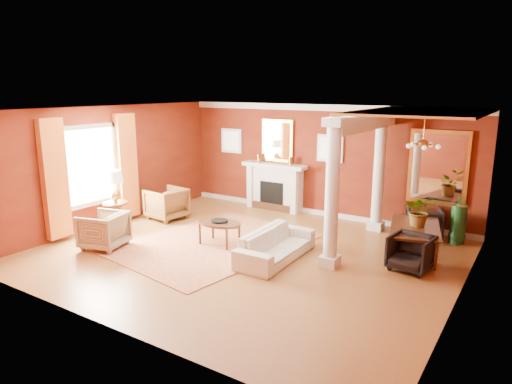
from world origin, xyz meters
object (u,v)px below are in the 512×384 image
Objects in this scene: coffee_table at (219,224)px; dining_table at (416,233)px; armchair_leopard at (166,202)px; side_table at (115,190)px; sofa at (276,240)px; armchair_stripe at (103,228)px.

dining_table is at bearing 24.14° from coffee_table.
side_table is at bearing -8.02° from armchair_leopard.
sofa is 1.40× the size of side_table.
side_table is (-0.77, 0.99, 0.54)m from armchair_stripe.
side_table is 6.78m from dining_table.
side_table is at bearing 94.21° from dining_table.
sofa is 1.20× the size of dining_table.
armchair_stripe is (0.42, -2.33, -0.02)m from armchair_leopard.
armchair_leopard is at bearing 175.64° from armchair_stripe.
sofa is at bearing 97.93° from armchair_stripe.
armchair_leopard is 0.53× the size of dining_table.
sofa is 2.39× the size of armchair_stripe.
sofa is 2.27× the size of armchair_leopard.
dining_table reaches higher than armchair_stripe.
armchair_leopard is 2.36m from armchair_stripe.
coffee_table is at bearing 112.56° from armchair_stripe.
coffee_table is at bearing 76.77° from armchair_leopard.
armchair_leopard is at bearing 75.18° from side_table.
armchair_leopard is 1.47m from side_table.
armchair_leopard is 1.05× the size of armchair_stripe.
sofa is at bearing 113.29° from dining_table.
armchair_leopard is (-3.81, 0.93, 0.05)m from sofa.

